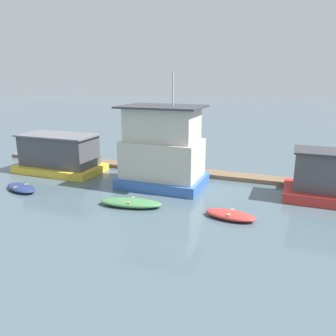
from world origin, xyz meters
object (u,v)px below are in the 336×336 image
object	(u,v)px
dinghy_red	(230,215)
mooring_post_near_left	(165,164)
dinghy_navy	(21,188)
houseboat_red	(329,178)
houseboat_blue	(163,150)
dinghy_green	(131,203)
houseboat_yellow	(59,155)

from	to	relation	value
dinghy_red	mooring_post_near_left	distance (m)	8.92
dinghy_navy	dinghy_red	world-z (taller)	dinghy_red
dinghy_red	houseboat_red	bearing A→B (deg)	44.50
houseboat_blue	dinghy_green	size ratio (longest dim) A/B	1.95
houseboat_yellow	dinghy_green	distance (m)	9.81
houseboat_yellow	mooring_post_near_left	distance (m)	8.42
dinghy_green	dinghy_red	size ratio (longest dim) A/B	1.38
dinghy_navy	mooring_post_near_left	bearing A→B (deg)	41.84
dinghy_green	dinghy_navy	bearing A→B (deg)	-179.17
houseboat_blue	houseboat_red	bearing A→B (deg)	5.28
houseboat_yellow	houseboat_red	size ratio (longest dim) A/B	1.32
houseboat_blue	dinghy_green	world-z (taller)	houseboat_blue
houseboat_blue	houseboat_yellow	bearing A→B (deg)	178.06
houseboat_red	houseboat_blue	bearing A→B (deg)	-174.72
dinghy_red	dinghy_green	bearing A→B (deg)	-176.82
houseboat_red	dinghy_green	world-z (taller)	houseboat_red
mooring_post_near_left	houseboat_blue	bearing A→B (deg)	-72.47
mooring_post_near_left	dinghy_red	bearing A→B (deg)	-45.87
houseboat_blue	dinghy_navy	distance (m)	9.74
dinghy_navy	dinghy_red	xyz separation A→B (m)	(13.81, 0.43, 0.02)
houseboat_blue	dinghy_red	bearing A→B (deg)	-36.17
houseboat_blue	dinghy_green	xyz separation A→B (m)	(-0.30, -4.29, -2.28)
dinghy_navy	dinghy_green	xyz separation A→B (m)	(8.08, 0.12, 0.03)
dinghy_red	mooring_post_near_left	bearing A→B (deg)	134.13
houseboat_yellow	mooring_post_near_left	size ratio (longest dim) A/B	3.88
houseboat_red	mooring_post_near_left	size ratio (longest dim) A/B	2.95
houseboat_red	dinghy_green	size ratio (longest dim) A/B	1.31
dinghy_green	mooring_post_near_left	size ratio (longest dim) A/B	2.25
houseboat_red	dinghy_navy	world-z (taller)	houseboat_red
houseboat_blue	dinghy_green	distance (m)	4.87
houseboat_red	dinghy_red	size ratio (longest dim) A/B	1.80
houseboat_blue	dinghy_red	xyz separation A→B (m)	(5.43, -3.97, -2.29)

